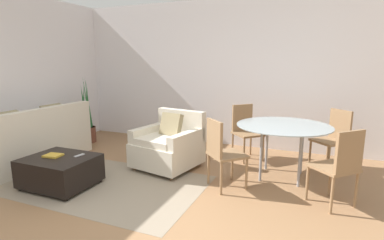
{
  "coord_description": "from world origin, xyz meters",
  "views": [
    {
      "loc": [
        1.65,
        -2.23,
        1.61
      ],
      "look_at": [
        -0.03,
        1.81,
        0.75
      ],
      "focal_mm": 28.0,
      "sensor_mm": 36.0,
      "label": 1
    }
  ],
  "objects_px": {
    "couch": "(28,145)",
    "tv_remote_primary": "(79,155)",
    "potted_plant": "(87,125)",
    "dining_chair_far_left": "(245,128)",
    "dining_chair_far_right": "(334,135)",
    "book_stack": "(53,155)",
    "armchair": "(169,145)",
    "dining_table": "(283,130)",
    "dining_chair_near_left": "(221,149)",
    "ottoman": "(60,170)",
    "dining_chair_near_right": "(340,163)"
  },
  "relations": [
    {
      "from": "couch",
      "to": "dining_chair_near_right",
      "type": "relative_size",
      "value": 2.24
    },
    {
      "from": "potted_plant",
      "to": "dining_chair_far_right",
      "type": "xyz_separation_m",
      "value": [
        4.52,
        0.22,
        0.17
      ]
    },
    {
      "from": "dining_chair_near_left",
      "to": "dining_chair_far_left",
      "type": "relative_size",
      "value": 1.0
    },
    {
      "from": "dining_chair_far_right",
      "to": "armchair",
      "type": "bearing_deg",
      "value": -158.73
    },
    {
      "from": "ottoman",
      "to": "dining_chair_near_right",
      "type": "bearing_deg",
      "value": 12.79
    },
    {
      "from": "dining_chair_near_right",
      "to": "dining_chair_far_left",
      "type": "xyz_separation_m",
      "value": [
        -1.35,
        1.35,
        0.0
      ]
    },
    {
      "from": "ottoman",
      "to": "dining_table",
      "type": "relative_size",
      "value": 0.67
    },
    {
      "from": "book_stack",
      "to": "tv_remote_primary",
      "type": "bearing_deg",
      "value": 27.12
    },
    {
      "from": "ottoman",
      "to": "armchair",
      "type": "bearing_deg",
      "value": 50.83
    },
    {
      "from": "couch",
      "to": "book_stack",
      "type": "height_order",
      "value": "couch"
    },
    {
      "from": "dining_chair_near_right",
      "to": "dining_chair_far_right",
      "type": "relative_size",
      "value": 1.0
    },
    {
      "from": "book_stack",
      "to": "tv_remote_primary",
      "type": "xyz_separation_m",
      "value": [
        0.3,
        0.15,
        -0.01
      ]
    },
    {
      "from": "potted_plant",
      "to": "dining_chair_far_left",
      "type": "xyz_separation_m",
      "value": [
        3.17,
        0.22,
        0.17
      ]
    },
    {
      "from": "dining_chair_near_left",
      "to": "dining_chair_near_right",
      "type": "xyz_separation_m",
      "value": [
        1.35,
        0.0,
        0.0
      ]
    },
    {
      "from": "couch",
      "to": "dining_table",
      "type": "xyz_separation_m",
      "value": [
        3.76,
        0.96,
        0.38
      ]
    },
    {
      "from": "couch",
      "to": "dining_table",
      "type": "relative_size",
      "value": 1.59
    },
    {
      "from": "potted_plant",
      "to": "dining_chair_far_left",
      "type": "height_order",
      "value": "potted_plant"
    },
    {
      "from": "potted_plant",
      "to": "dining_chair_near_right",
      "type": "height_order",
      "value": "potted_plant"
    },
    {
      "from": "ottoman",
      "to": "dining_table",
      "type": "xyz_separation_m",
      "value": [
        2.62,
        1.42,
        0.47
      ]
    },
    {
      "from": "book_stack",
      "to": "couch",
      "type": "bearing_deg",
      "value": 155.98
    },
    {
      "from": "dining_chair_near_left",
      "to": "ottoman",
      "type": "bearing_deg",
      "value": -158.97
    },
    {
      "from": "book_stack",
      "to": "dining_table",
      "type": "bearing_deg",
      "value": 27.61
    },
    {
      "from": "dining_chair_far_left",
      "to": "armchair",
      "type": "bearing_deg",
      "value": -137.09
    },
    {
      "from": "dining_chair_near_right",
      "to": "tv_remote_primary",
      "type": "bearing_deg",
      "value": -169.1
    },
    {
      "from": "dining_table",
      "to": "dining_chair_far_left",
      "type": "xyz_separation_m",
      "value": [
        -0.68,
        0.68,
        -0.17
      ]
    },
    {
      "from": "dining_chair_near_right",
      "to": "dining_chair_far_left",
      "type": "relative_size",
      "value": 1.0
    },
    {
      "from": "book_stack",
      "to": "dining_chair_far_right",
      "type": "distance_m",
      "value": 4.0
    },
    {
      "from": "dining_chair_near_left",
      "to": "dining_chair_far_right",
      "type": "distance_m",
      "value": 1.91
    },
    {
      "from": "tv_remote_primary",
      "to": "dining_chair_near_left",
      "type": "relative_size",
      "value": 0.16
    },
    {
      "from": "dining_table",
      "to": "dining_chair_near_right",
      "type": "xyz_separation_m",
      "value": [
        0.68,
        -0.68,
        -0.17
      ]
    },
    {
      "from": "dining_chair_near_left",
      "to": "couch",
      "type": "bearing_deg",
      "value": -174.7
    },
    {
      "from": "dining_table",
      "to": "tv_remote_primary",
      "type": "bearing_deg",
      "value": -152.34
    },
    {
      "from": "ottoman",
      "to": "dining_chair_near_right",
      "type": "distance_m",
      "value": 3.39
    },
    {
      "from": "dining_chair_far_right",
      "to": "dining_chair_far_left",
      "type": "bearing_deg",
      "value": 180.0
    },
    {
      "from": "armchair",
      "to": "potted_plant",
      "type": "xyz_separation_m",
      "value": [
        -2.19,
        0.69,
        0.01
      ]
    },
    {
      "from": "armchair",
      "to": "tv_remote_primary",
      "type": "xyz_separation_m",
      "value": [
        -0.78,
        -1.04,
        0.06
      ]
    },
    {
      "from": "dining_chair_near_right",
      "to": "book_stack",
      "type": "bearing_deg",
      "value": -167.57
    },
    {
      "from": "tv_remote_primary",
      "to": "dining_table",
      "type": "relative_size",
      "value": 0.11
    },
    {
      "from": "armchair",
      "to": "dining_chair_far_left",
      "type": "relative_size",
      "value": 1.13
    },
    {
      "from": "armchair",
      "to": "dining_chair_far_right",
      "type": "distance_m",
      "value": 2.5
    },
    {
      "from": "book_stack",
      "to": "dining_chair_far_left",
      "type": "relative_size",
      "value": 0.25
    },
    {
      "from": "potted_plant",
      "to": "dining_chair_far_right",
      "type": "relative_size",
      "value": 1.48
    },
    {
      "from": "armchair",
      "to": "dining_table",
      "type": "distance_m",
      "value": 1.7
    },
    {
      "from": "ottoman",
      "to": "potted_plant",
      "type": "relative_size",
      "value": 0.64
    },
    {
      "from": "potted_plant",
      "to": "dining_chair_far_right",
      "type": "distance_m",
      "value": 4.53
    },
    {
      "from": "couch",
      "to": "tv_remote_primary",
      "type": "distance_m",
      "value": 1.38
    },
    {
      "from": "armchair",
      "to": "dining_chair_near_right",
      "type": "height_order",
      "value": "dining_chair_near_right"
    },
    {
      "from": "book_stack",
      "to": "tv_remote_primary",
      "type": "height_order",
      "value": "book_stack"
    },
    {
      "from": "dining_chair_far_right",
      "to": "book_stack",
      "type": "bearing_deg",
      "value": -148.3
    },
    {
      "from": "ottoman",
      "to": "dining_chair_near_left",
      "type": "height_order",
      "value": "dining_chair_near_left"
    }
  ]
}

